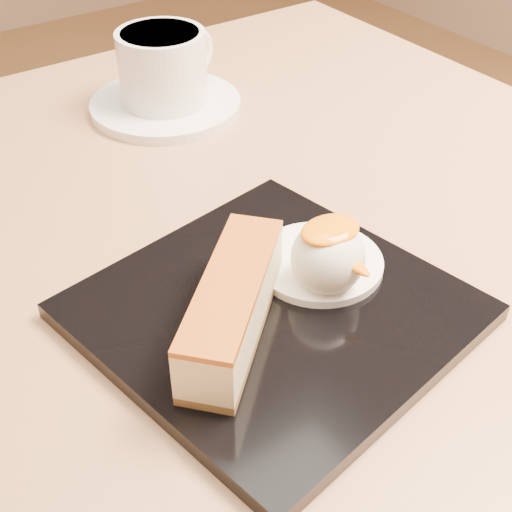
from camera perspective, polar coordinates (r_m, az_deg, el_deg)
table at (r=0.64m, az=-1.64°, el=-10.47°), size 0.80×0.80×0.72m
dessert_plate at (r=0.47m, az=1.39°, el=-4.47°), size 0.25×0.25×0.01m
cheesecake at (r=0.44m, az=-1.89°, el=-3.99°), size 0.12×0.11×0.04m
cream_smear at (r=0.50m, az=5.03°, el=-0.51°), size 0.09×0.09×0.01m
ice_cream_scoop at (r=0.47m, az=5.76°, el=-0.12°), size 0.05×0.05×0.05m
mango_sauce at (r=0.46m, az=5.95°, el=2.08°), size 0.04×0.03×0.01m
mint_sprig at (r=0.50m, az=0.68°, el=0.05°), size 0.03×0.02×0.00m
saucer at (r=0.73m, az=-7.24°, el=11.90°), size 0.15×0.15×0.01m
coffee_cup at (r=0.72m, az=-7.38°, el=14.90°), size 0.11×0.09×0.07m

